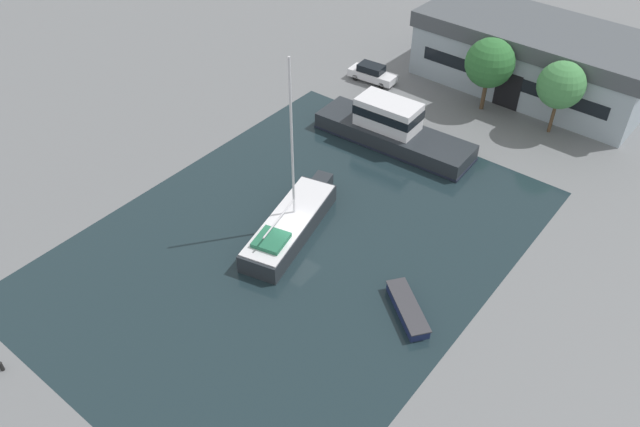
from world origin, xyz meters
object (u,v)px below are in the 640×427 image
object	(u,v)px
motor_cruiser	(392,129)
quay_tree_by_water	(561,85)
parked_car	(372,73)
sailboat_moored	(291,224)
small_dinghy	(408,309)
quay_tree_near_building	(490,63)
warehouse_building	(534,57)

from	to	relation	value
motor_cruiser	quay_tree_by_water	bearing A→B (deg)	-46.95
parked_car	sailboat_moored	bearing A→B (deg)	16.67
parked_car	small_dinghy	bearing A→B (deg)	34.89
sailboat_moored	small_dinghy	distance (m)	10.46
quay_tree_by_water	small_dinghy	world-z (taller)	quay_tree_by_water
motor_cruiser	sailboat_moored	bearing A→B (deg)	-179.01
quay_tree_near_building	quay_tree_by_water	size ratio (longest dim) A/B	1.04
sailboat_moored	motor_cruiser	bearing A→B (deg)	79.80
motor_cruiser	small_dinghy	size ratio (longest dim) A/B	3.15
warehouse_building	small_dinghy	bearing A→B (deg)	-77.00
quay_tree_near_building	motor_cruiser	bearing A→B (deg)	-108.97
warehouse_building	sailboat_moored	size ratio (longest dim) A/B	1.67
warehouse_building	sailboat_moored	distance (m)	30.26
sailboat_moored	small_dinghy	xyz separation A→B (m)	(10.37, -1.26, -0.43)
quay_tree_near_building	sailboat_moored	distance (m)	24.07
warehouse_building	quay_tree_near_building	world-z (taller)	quay_tree_near_building
sailboat_moored	quay_tree_near_building	bearing A→B (deg)	70.20
quay_tree_near_building	sailboat_moored	world-z (taller)	sailboat_moored
quay_tree_near_building	quay_tree_by_water	xyz separation A→B (m)	(6.35, 0.10, -0.03)
sailboat_moored	warehouse_building	bearing A→B (deg)	68.36
warehouse_building	quay_tree_by_water	bearing A→B (deg)	-50.68
warehouse_building	motor_cruiser	distance (m)	16.91
quay_tree_near_building	parked_car	bearing A→B (deg)	-169.84
quay_tree_near_building	parked_car	world-z (taller)	quay_tree_near_building
small_dinghy	warehouse_building	bearing A→B (deg)	48.37
sailboat_moored	motor_cruiser	xyz separation A→B (m)	(-0.85, 13.84, 0.55)
sailboat_moored	small_dinghy	size ratio (longest dim) A/B	2.98
parked_car	motor_cruiser	distance (m)	10.83
warehouse_building	sailboat_moored	xyz separation A→B (m)	(-4.17, -29.88, -2.36)
small_dinghy	parked_car	bearing A→B (deg)	76.14
quay_tree_by_water	parked_car	size ratio (longest dim) A/B	1.34
warehouse_building	quay_tree_near_building	bearing A→B (deg)	-103.03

